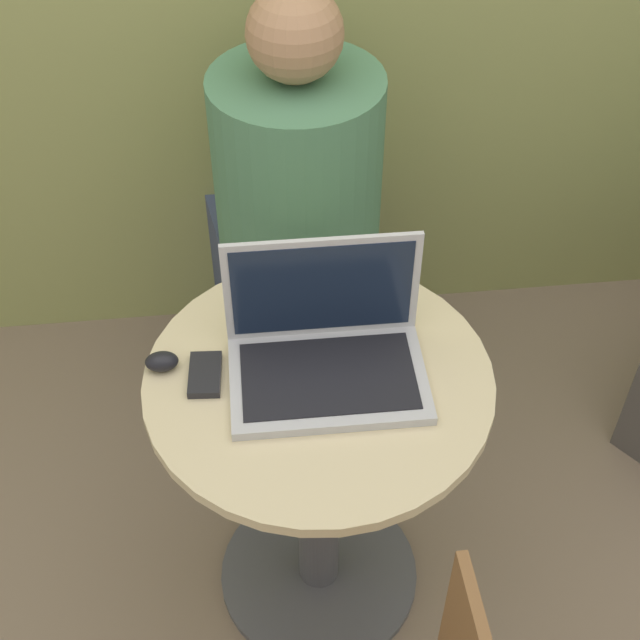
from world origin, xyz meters
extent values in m
plane|color=#7F6B56|center=(0.00, 0.00, 0.00)|extent=(12.00, 12.00, 0.00)
cylinder|color=#4C4C51|center=(0.00, 0.00, 0.01)|extent=(0.48, 0.48, 0.02)
cylinder|color=#4C4C51|center=(0.00, 0.00, 0.37)|extent=(0.09, 0.09, 0.69)
cylinder|color=beige|center=(0.00, 0.00, 0.73)|extent=(0.67, 0.67, 0.02)
cube|color=#B7B7BC|center=(0.02, -0.02, 0.75)|extent=(0.37, 0.24, 0.02)
cube|color=black|center=(0.02, -0.02, 0.76)|extent=(0.32, 0.19, 0.00)
cube|color=#B7B7BC|center=(0.02, 0.10, 0.87)|extent=(0.37, 0.01, 0.23)
cube|color=#141E33|center=(0.02, 0.09, 0.87)|extent=(0.34, 0.00, 0.20)
cube|color=black|center=(-0.21, 0.02, 0.75)|extent=(0.07, 0.11, 0.02)
ellipsoid|color=black|center=(-0.29, 0.05, 0.76)|extent=(0.06, 0.04, 0.04)
cube|color=#3D4766|center=(0.00, 0.76, 0.23)|extent=(0.46, 0.61, 0.46)
cylinder|color=#4C7F5B|center=(0.02, 0.62, 0.74)|extent=(0.40, 0.40, 0.55)
sphere|color=#A87A56|center=(0.02, 0.62, 1.11)|extent=(0.21, 0.21, 0.21)
camera|label=1|loc=(-0.12, -1.11, 2.00)|focal=50.00mm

